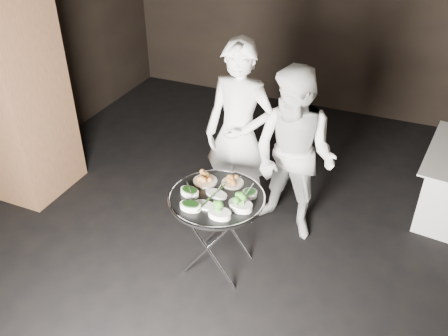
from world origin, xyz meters
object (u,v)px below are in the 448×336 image
at_px(waiter_right, 294,157).
at_px(serving_tray, 217,198).
at_px(tray_stand, 217,230).
at_px(waiter_left, 239,135).

bearing_deg(waiter_right, serving_tray, -107.15).
bearing_deg(tray_stand, waiter_left, 98.86).
xyz_separation_m(serving_tray, waiter_left, (-0.12, 0.78, 0.15)).
distance_m(tray_stand, waiter_left, 0.92).
relative_size(tray_stand, serving_tray, 0.94).
xyz_separation_m(serving_tray, waiter_right, (0.43, 0.73, 0.08)).
distance_m(serving_tray, waiter_right, 0.85).
relative_size(tray_stand, waiter_right, 0.45).
bearing_deg(serving_tray, tray_stand, 90.00).
xyz_separation_m(tray_stand, waiter_right, (0.43, 0.73, 0.41)).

